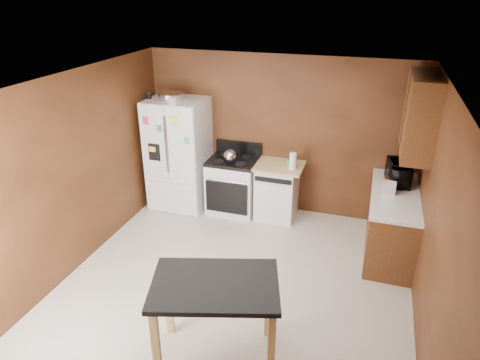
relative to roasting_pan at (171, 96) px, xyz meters
The scene contains 18 objects.
floor 3.09m from the roasting_pan, 49.09° to the right, with size 4.50×4.50×0.00m, color beige.
ceiling 2.55m from the roasting_pan, 49.09° to the right, with size 4.50×4.50×0.00m, color white.
wall_back 1.77m from the roasting_pan, 13.34° to the left, with size 4.20×4.20×0.00m, color brown.
wall_front 4.46m from the roasting_pan, 68.55° to the right, with size 4.20×4.20×0.00m, color brown.
wall_left 2.02m from the roasting_pan, 104.50° to the right, with size 4.50×4.50×0.00m, color brown.
wall_right 4.20m from the roasting_pan, 26.66° to the right, with size 4.50×4.50×0.00m, color brown.
roasting_pan is the anchor object (origin of this frame).
pen_cup 0.36m from the roasting_pan, 169.95° to the right, with size 0.08×0.08×0.11m, color black.
kettle 1.29m from the roasting_pan, ahead, with size 0.21×0.21×0.21m, color silver.
paper_towel 2.11m from the roasting_pan, ahead, with size 0.11×0.11×0.25m, color white.
green_canister 2.08m from the roasting_pan, ahead, with size 0.09×0.09×0.10m, color green.
toaster 3.47m from the roasting_pan, ahead, with size 0.17×0.28×0.20m, color silver.
microwave 3.52m from the roasting_pan, ahead, with size 0.50×0.34×0.28m, color black.
refrigerator 0.95m from the roasting_pan, ahead, with size 0.90×0.80×1.80m.
gas_range 1.70m from the roasting_pan, ahead, with size 0.76×0.68×1.10m.
dishwasher 2.20m from the roasting_pan, ahead, with size 0.78×0.63×0.89m.
right_cabinets 3.60m from the roasting_pan, ahead, with size 0.63×1.58×2.45m.
island 3.58m from the roasting_pan, 58.22° to the right, with size 1.36×1.09×0.91m.
Camera 1 is at (1.37, -3.99, 3.44)m, focal length 32.00 mm.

